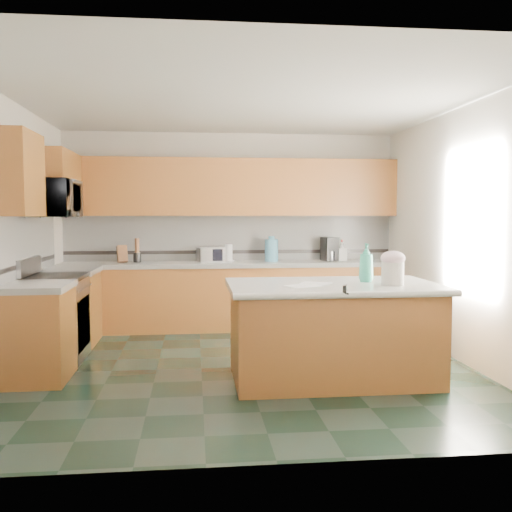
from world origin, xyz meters
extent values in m
plane|color=black|center=(0.00, 0.00, 0.00)|extent=(4.60, 4.60, 0.00)
plane|color=white|center=(0.00, 0.00, 2.70)|extent=(4.60, 4.60, 0.00)
cube|color=white|center=(0.00, 2.32, 1.35)|extent=(4.60, 0.04, 2.70)
cube|color=white|center=(0.00, -2.32, 1.35)|extent=(4.60, 0.04, 2.70)
cube|color=white|center=(-2.32, 0.00, 1.35)|extent=(0.04, 4.60, 2.70)
cube|color=white|center=(2.32, 0.00, 1.35)|extent=(0.04, 4.60, 2.70)
cube|color=brown|center=(0.00, 2.00, 0.43)|extent=(4.60, 0.60, 0.86)
cube|color=white|center=(0.00, 2.00, 0.89)|extent=(4.60, 0.64, 0.06)
cube|color=brown|center=(0.00, 2.13, 1.94)|extent=(4.60, 0.33, 0.78)
cube|color=silver|center=(0.00, 2.29, 1.24)|extent=(4.60, 0.02, 0.63)
cube|color=black|center=(0.00, 2.28, 1.04)|extent=(4.60, 0.01, 0.05)
cube|color=brown|center=(-2.00, 1.29, 0.43)|extent=(0.60, 0.82, 0.86)
cube|color=white|center=(-2.00, 1.29, 0.89)|extent=(0.64, 0.82, 0.06)
cube|color=brown|center=(-2.00, -0.24, 0.43)|extent=(0.60, 0.72, 0.86)
cube|color=white|center=(-2.00, -0.24, 0.89)|extent=(0.64, 0.72, 0.06)
cube|color=silver|center=(-2.29, 0.55, 1.24)|extent=(0.02, 2.30, 0.63)
cube|color=black|center=(-2.28, 0.55, 1.04)|extent=(0.01, 2.30, 0.05)
cube|color=brown|center=(-2.13, 1.42, 1.94)|extent=(0.33, 1.09, 0.78)
cube|color=brown|center=(-2.13, -0.24, 1.94)|extent=(0.33, 0.72, 0.78)
cube|color=#B7B7BC|center=(-2.00, 0.50, 0.44)|extent=(0.60, 0.76, 0.88)
cube|color=black|center=(-1.71, 0.50, 0.40)|extent=(0.02, 0.68, 0.55)
cube|color=black|center=(-2.00, 0.50, 0.90)|extent=(0.62, 0.78, 0.04)
cylinder|color=#B7B7BC|center=(-1.68, 0.50, 0.78)|extent=(0.02, 0.66, 0.02)
cube|color=#B7B7BC|center=(-2.26, 0.50, 1.02)|extent=(0.06, 0.76, 0.18)
imported|color=#B7B7BC|center=(-2.00, 0.50, 1.73)|extent=(0.50, 0.73, 0.41)
cube|color=brown|center=(0.79, -0.51, 0.43)|extent=(1.87, 1.07, 0.86)
cube|color=white|center=(0.79, -0.51, 0.89)|extent=(1.97, 1.17, 0.06)
cylinder|color=white|center=(0.79, -1.09, 0.89)|extent=(1.97, 0.06, 0.06)
cylinder|color=silver|center=(1.30, -0.70, 1.03)|extent=(0.26, 0.26, 0.21)
ellipsoid|color=silver|center=(1.30, -0.70, 1.17)|extent=(0.22, 0.22, 0.14)
cylinder|color=tan|center=(1.30, -0.70, 1.21)|extent=(0.07, 0.03, 0.03)
sphere|color=tan|center=(1.26, -0.70, 1.21)|extent=(0.04, 0.04, 0.04)
sphere|color=tan|center=(1.33, -0.70, 1.21)|extent=(0.04, 0.04, 0.04)
imported|color=teal|center=(1.13, -0.43, 1.11)|extent=(0.15, 0.15, 0.37)
cube|color=white|center=(0.47, -0.69, 0.92)|extent=(0.37, 0.33, 0.00)
cube|color=white|center=(0.62, -0.51, 0.92)|extent=(0.35, 0.32, 0.00)
cube|color=black|center=(0.75, -1.07, 0.93)|extent=(0.06, 0.10, 0.09)
cylinder|color=black|center=(0.75, -1.13, 0.91)|extent=(0.02, 0.07, 0.02)
cube|color=#472814|center=(-1.48, 2.05, 1.03)|extent=(0.17, 0.20, 0.25)
cylinder|color=black|center=(-1.28, 2.08, 0.99)|extent=(0.11, 0.11, 0.13)
cylinder|color=#472814|center=(-1.28, 2.08, 1.15)|extent=(0.06, 0.06, 0.19)
cube|color=#B7B7BC|center=(-0.29, 2.05, 1.02)|extent=(0.40, 0.31, 0.20)
cube|color=black|center=(-0.29, 1.94, 1.02)|extent=(0.31, 0.01, 0.16)
cylinder|color=white|center=(-0.04, 2.10, 1.04)|extent=(0.10, 0.10, 0.24)
cylinder|color=#B7B7BC|center=(-0.04, 2.10, 0.93)|extent=(0.16, 0.16, 0.01)
cylinder|color=teal|center=(0.55, 2.06, 1.07)|extent=(0.18, 0.18, 0.30)
cylinder|color=teal|center=(0.55, 2.06, 1.25)|extent=(0.09, 0.09, 0.04)
cube|color=black|center=(1.38, 2.08, 1.08)|extent=(0.24, 0.26, 0.33)
cylinder|color=black|center=(1.38, 2.03, 0.99)|extent=(0.14, 0.14, 0.14)
imported|color=white|center=(1.54, 2.05, 1.05)|extent=(0.13, 0.13, 0.26)
cylinder|color=red|center=(1.54, 2.05, 1.20)|extent=(0.02, 0.02, 0.03)
cube|color=white|center=(2.29, -0.20, 1.50)|extent=(0.02, 1.40, 1.10)
camera|label=1|loc=(-0.51, -5.74, 1.57)|focal=40.00mm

